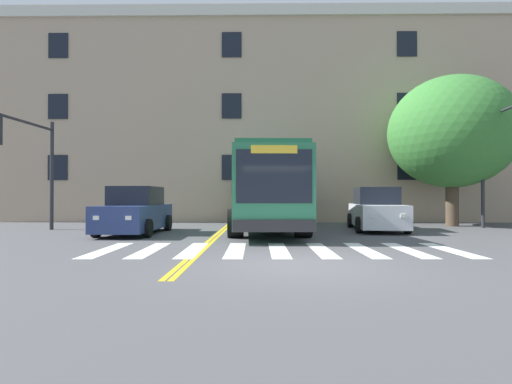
% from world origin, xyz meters
% --- Properties ---
extents(ground_plane, '(120.00, 120.00, 0.00)m').
position_xyz_m(ground_plane, '(0.00, 0.00, 0.00)').
color(ground_plane, '#4C4C4F').
extents(crosswalk, '(9.84, 3.30, 0.01)m').
position_xyz_m(crosswalk, '(-0.33, 2.36, 0.00)').
color(crosswalk, white).
rests_on(crosswalk, ground).
extents(lane_line_yellow_inner, '(0.12, 36.00, 0.01)m').
position_xyz_m(lane_line_yellow_inner, '(-2.53, 16.36, 0.00)').
color(lane_line_yellow_inner, gold).
rests_on(lane_line_yellow_inner, ground).
extents(lane_line_yellow_outer, '(0.12, 36.00, 0.01)m').
position_xyz_m(lane_line_yellow_outer, '(-2.37, 16.36, 0.00)').
color(lane_line_yellow_outer, gold).
rests_on(lane_line_yellow_outer, ground).
extents(city_bus, '(3.27, 12.53, 3.22)m').
position_xyz_m(city_bus, '(-0.65, 9.47, 1.76)').
color(city_bus, '#28704C').
rests_on(city_bus, ground).
extents(car_navy_near_lane, '(2.10, 4.71, 1.84)m').
position_xyz_m(car_navy_near_lane, '(-5.71, 7.02, 0.84)').
color(car_navy_near_lane, navy).
rests_on(car_navy_near_lane, ground).
extents(car_white_far_lane, '(2.44, 4.89, 1.84)m').
position_xyz_m(car_white_far_lane, '(4.14, 8.71, 0.84)').
color(car_white_far_lane, white).
rests_on(car_white_far_lane, ground).
extents(traffic_light_near_corner, '(0.49, 3.53, 5.58)m').
position_xyz_m(traffic_light_near_corner, '(9.32, 8.61, 3.70)').
color(traffic_light_near_corner, '#28282D').
rests_on(traffic_light_near_corner, ground).
extents(traffic_light_far_corner, '(0.37, 3.79, 4.71)m').
position_xyz_m(traffic_light_far_corner, '(-10.02, 7.17, 3.22)').
color(traffic_light_far_corner, '#28282D').
rests_on(traffic_light_far_corner, ground).
extents(street_tree_curbside_large, '(7.89, 7.76, 7.33)m').
position_xyz_m(street_tree_curbside_large, '(8.54, 11.12, 4.59)').
color(street_tree_curbside_large, '#4C3D2D').
rests_on(street_tree_curbside_large, ground).
extents(building_facade, '(36.54, 6.50, 12.24)m').
position_xyz_m(building_facade, '(2.43, 16.85, 6.13)').
color(building_facade, tan).
rests_on(building_facade, ground).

